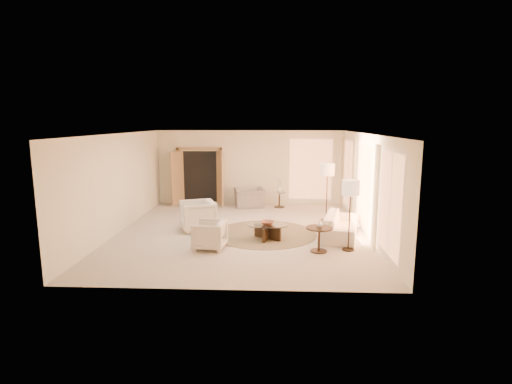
{
  "coord_description": "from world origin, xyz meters",
  "views": [
    {
      "loc": [
        0.92,
        -11.06,
        3.14
      ],
      "look_at": [
        0.4,
        0.4,
        1.1
      ],
      "focal_mm": 28.0,
      "sensor_mm": 36.0,
      "label": 1
    }
  ],
  "objects_px": {
    "floor_lamp_far": "(351,191)",
    "bowl": "(268,223)",
    "end_vase": "(319,224)",
    "armchair_right": "(209,234)",
    "accent_chair": "(249,195)",
    "armchair_left": "(198,214)",
    "side_vase": "(279,189)",
    "sofa": "(341,225)",
    "coffee_table": "(268,230)",
    "floor_lamp_near": "(327,172)",
    "side_table": "(279,198)",
    "end_table": "(319,235)"
  },
  "relations": [
    {
      "from": "accent_chair",
      "to": "armchair_right",
      "type": "bearing_deg",
      "value": 70.15
    },
    {
      "from": "coffee_table",
      "to": "floor_lamp_near",
      "type": "xyz_separation_m",
      "value": [
        1.84,
        2.17,
        1.31
      ]
    },
    {
      "from": "armchair_right",
      "to": "bowl",
      "type": "distance_m",
      "value": 1.68
    },
    {
      "from": "armchair_left",
      "to": "coffee_table",
      "type": "bearing_deg",
      "value": 47.81
    },
    {
      "from": "end_table",
      "to": "armchair_right",
      "type": "bearing_deg",
      "value": 177.43
    },
    {
      "from": "side_table",
      "to": "bowl",
      "type": "distance_m",
      "value": 4.09
    },
    {
      "from": "coffee_table",
      "to": "side_vase",
      "type": "distance_m",
      "value": 4.11
    },
    {
      "from": "accent_chair",
      "to": "end_vase",
      "type": "bearing_deg",
      "value": 99.73
    },
    {
      "from": "side_table",
      "to": "end_vase",
      "type": "bearing_deg",
      "value": -79.9
    },
    {
      "from": "sofa",
      "to": "bowl",
      "type": "distance_m",
      "value": 2.06
    },
    {
      "from": "sofa",
      "to": "bowl",
      "type": "height_order",
      "value": "sofa"
    },
    {
      "from": "accent_chair",
      "to": "bowl",
      "type": "bearing_deg",
      "value": 88.42
    },
    {
      "from": "floor_lamp_near",
      "to": "armchair_left",
      "type": "bearing_deg",
      "value": -160.67
    },
    {
      "from": "floor_lamp_far",
      "to": "side_vase",
      "type": "xyz_separation_m",
      "value": [
        -1.64,
        4.91,
        -0.8
      ]
    },
    {
      "from": "floor_lamp_far",
      "to": "bowl",
      "type": "relative_size",
      "value": 4.65
    },
    {
      "from": "armchair_right",
      "to": "coffee_table",
      "type": "relative_size",
      "value": 0.54
    },
    {
      "from": "end_table",
      "to": "bowl",
      "type": "bearing_deg",
      "value": 141.95
    },
    {
      "from": "armchair_right",
      "to": "side_table",
      "type": "distance_m",
      "value": 5.26
    },
    {
      "from": "end_table",
      "to": "end_vase",
      "type": "relative_size",
      "value": 4.2
    },
    {
      "from": "armchair_left",
      "to": "side_vase",
      "type": "bearing_deg",
      "value": 122.92
    },
    {
      "from": "floor_lamp_near",
      "to": "end_vase",
      "type": "relative_size",
      "value": 11.89
    },
    {
      "from": "bowl",
      "to": "sofa",
      "type": "bearing_deg",
      "value": 10.5
    },
    {
      "from": "coffee_table",
      "to": "bowl",
      "type": "bearing_deg",
      "value": 0.0
    },
    {
      "from": "armchair_right",
      "to": "bowl",
      "type": "height_order",
      "value": "armchair_right"
    },
    {
      "from": "side_vase",
      "to": "sofa",
      "type": "bearing_deg",
      "value": -65.91
    },
    {
      "from": "coffee_table",
      "to": "end_vase",
      "type": "xyz_separation_m",
      "value": [
        1.27,
        -0.99,
        0.43
      ]
    },
    {
      "from": "armchair_right",
      "to": "bowl",
      "type": "bearing_deg",
      "value": 127.68
    },
    {
      "from": "floor_lamp_near",
      "to": "side_vase",
      "type": "height_order",
      "value": "floor_lamp_near"
    },
    {
      "from": "bowl",
      "to": "end_vase",
      "type": "bearing_deg",
      "value": -38.05
    },
    {
      "from": "side_table",
      "to": "coffee_table",
      "type": "bearing_deg",
      "value": -95.14
    },
    {
      "from": "side_table",
      "to": "floor_lamp_far",
      "type": "relative_size",
      "value": 0.32
    },
    {
      "from": "accent_chair",
      "to": "coffee_table",
      "type": "relative_size",
      "value": 0.73
    },
    {
      "from": "floor_lamp_far",
      "to": "end_vase",
      "type": "relative_size",
      "value": 11.32
    },
    {
      "from": "floor_lamp_near",
      "to": "end_vase",
      "type": "distance_m",
      "value": 3.33
    },
    {
      "from": "coffee_table",
      "to": "side_table",
      "type": "relative_size",
      "value": 2.53
    },
    {
      "from": "floor_lamp_far",
      "to": "armchair_right",
      "type": "bearing_deg",
      "value": -179.51
    },
    {
      "from": "sofa",
      "to": "side_vase",
      "type": "bearing_deg",
      "value": 38.07
    },
    {
      "from": "sofa",
      "to": "end_vase",
      "type": "bearing_deg",
      "value": 165.19
    },
    {
      "from": "side_vase",
      "to": "accent_chair",
      "type": "bearing_deg",
      "value": 180.0
    },
    {
      "from": "armchair_left",
      "to": "end_table",
      "type": "distance_m",
      "value": 3.77
    },
    {
      "from": "armchair_right",
      "to": "accent_chair",
      "type": "height_order",
      "value": "accent_chair"
    },
    {
      "from": "sofa",
      "to": "floor_lamp_far",
      "type": "xyz_separation_m",
      "value": [
        -0.01,
        -1.22,
        1.17
      ]
    },
    {
      "from": "armchair_left",
      "to": "end_vase",
      "type": "distance_m",
      "value": 3.77
    },
    {
      "from": "floor_lamp_near",
      "to": "bowl",
      "type": "relative_size",
      "value": 4.88
    },
    {
      "from": "armchair_left",
      "to": "end_table",
      "type": "xyz_separation_m",
      "value": [
        3.31,
        -1.8,
        -0.06
      ]
    },
    {
      "from": "end_vase",
      "to": "end_table",
      "type": "bearing_deg",
      "value": 0.0
    },
    {
      "from": "sofa",
      "to": "end_table",
      "type": "xyz_separation_m",
      "value": [
        -0.75,
        -1.37,
        0.11
      ]
    },
    {
      "from": "armchair_right",
      "to": "accent_chair",
      "type": "bearing_deg",
      "value": 178.42
    },
    {
      "from": "coffee_table",
      "to": "side_table",
      "type": "distance_m",
      "value": 4.09
    },
    {
      "from": "armchair_left",
      "to": "end_vase",
      "type": "bearing_deg",
      "value": 40.84
    }
  ]
}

